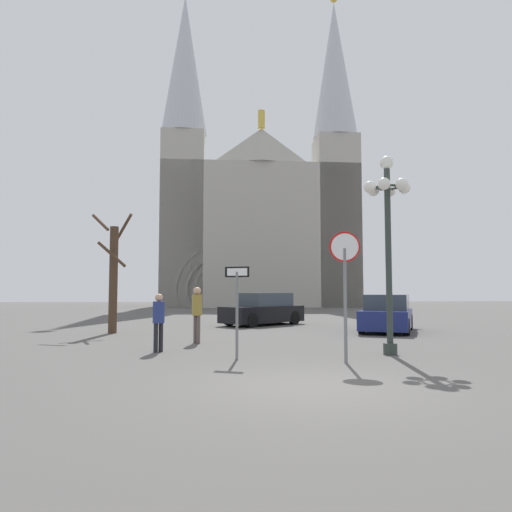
% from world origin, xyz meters
% --- Properties ---
extents(ground_plane, '(120.00, 120.00, 0.00)m').
position_xyz_m(ground_plane, '(0.00, 0.00, 0.00)').
color(ground_plane, '#514F4C').
extents(cathedral, '(19.87, 10.95, 32.40)m').
position_xyz_m(cathedral, '(3.02, 40.92, 9.88)').
color(cathedral, '#ADA89E').
rests_on(cathedral, ground).
extents(stop_sign, '(0.71, 0.21, 3.07)m').
position_xyz_m(stop_sign, '(1.33, 2.53, 2.12)').
color(stop_sign, slate).
rests_on(stop_sign, ground).
extents(one_way_arrow_sign, '(0.59, 0.27, 2.27)m').
position_xyz_m(one_way_arrow_sign, '(-1.16, 3.34, 1.45)').
color(one_way_arrow_sign, slate).
rests_on(one_way_arrow_sign, ground).
extents(street_lamp, '(1.28, 1.15, 5.30)m').
position_xyz_m(street_lamp, '(2.89, 3.84, 3.55)').
color(street_lamp, '#2D3833').
rests_on(street_lamp, ground).
extents(bare_tree, '(1.62, 1.62, 4.76)m').
position_xyz_m(bare_tree, '(-5.67, 10.86, 2.29)').
color(bare_tree, '#473323').
rests_on(bare_tree, ground).
extents(parked_car_near_black, '(4.35, 3.96, 1.54)m').
position_xyz_m(parked_car_near_black, '(0.69, 14.66, 0.72)').
color(parked_car_near_black, black).
rests_on(parked_car_near_black, ground).
extents(parked_car_far_navy, '(3.39, 4.44, 1.50)m').
position_xyz_m(parked_car_far_navy, '(5.32, 10.58, 0.70)').
color(parked_car_far_navy, navy).
rests_on(parked_car_far_navy, ground).
extents(pedestrian_walking, '(0.32, 0.32, 1.78)m').
position_xyz_m(pedestrian_walking, '(-2.25, 6.99, 1.09)').
color(pedestrian_walking, '#594C47').
rests_on(pedestrian_walking, ground).
extents(pedestrian_standing, '(0.32, 0.32, 1.59)m').
position_xyz_m(pedestrian_standing, '(-3.23, 4.92, 0.96)').
color(pedestrian_standing, black).
rests_on(pedestrian_standing, ground).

